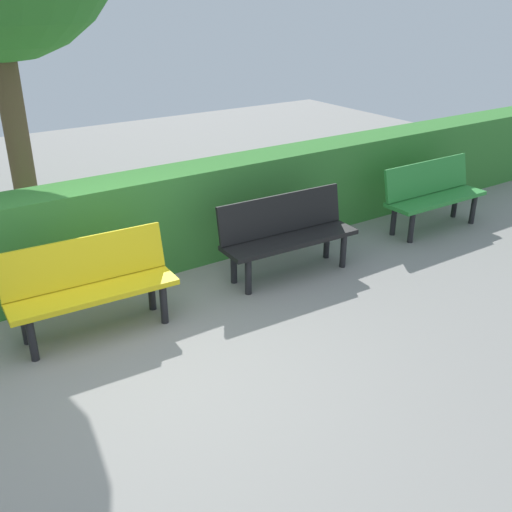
# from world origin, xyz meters

# --- Properties ---
(ground_plane) EXTENTS (19.00, 19.00, 0.00)m
(ground_plane) POSITION_xyz_m (0.00, 0.00, 0.00)
(ground_plane) COLOR gray
(bench_green) EXTENTS (1.48, 0.48, 0.86)m
(bench_green) POSITION_xyz_m (-4.50, -0.83, 0.48)
(bench_green) COLOR #2D8C38
(bench_green) RESTS_ON ground_plane
(bench_black) EXTENTS (1.56, 0.53, 0.86)m
(bench_black) POSITION_xyz_m (-2.13, -0.80, 0.48)
(bench_black) COLOR black
(bench_black) RESTS_ON ground_plane
(bench_yellow) EXTENTS (1.50, 0.54, 0.86)m
(bench_yellow) POSITION_xyz_m (0.04, -0.83, 0.48)
(bench_yellow) COLOR yellow
(bench_yellow) RESTS_ON ground_plane
(hedge_row) EXTENTS (15.00, 0.55, 1.08)m
(hedge_row) POSITION_xyz_m (-1.06, -1.73, 0.54)
(hedge_row) COLOR #387F33
(hedge_row) RESTS_ON ground_plane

